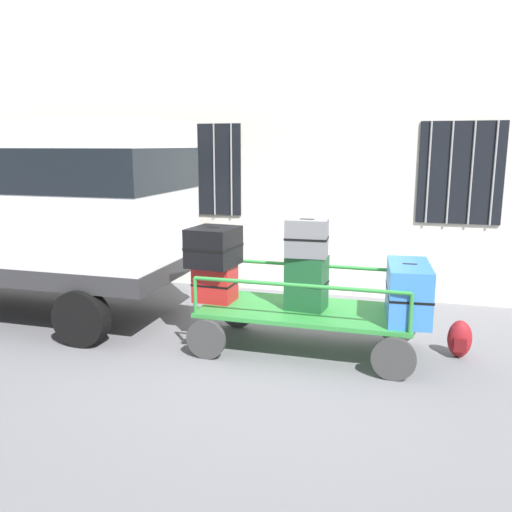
# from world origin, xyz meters

# --- Properties ---
(ground_plane) EXTENTS (40.00, 40.00, 0.00)m
(ground_plane) POSITION_xyz_m (0.00, 0.00, 0.00)
(ground_plane) COLOR slate
(building_wall) EXTENTS (12.00, 0.38, 5.00)m
(building_wall) POSITION_xyz_m (0.00, 2.67, 2.50)
(building_wall) COLOR silver
(building_wall) RESTS_ON ground
(van) EXTENTS (4.41, 2.00, 2.72)m
(van) POSITION_xyz_m (-3.63, 0.30, 1.67)
(van) COLOR silver
(van) RESTS_ON ground
(luggage_cart) EXTENTS (2.54, 1.20, 0.51)m
(luggage_cart) POSITION_xyz_m (0.41, -0.03, 0.42)
(luggage_cart) COLOR #2D8438
(luggage_cart) RESTS_ON ground
(cart_railing) EXTENTS (2.42, 1.06, 0.44)m
(cart_railing) POSITION_xyz_m (0.41, -0.03, 0.88)
(cart_railing) COLOR #2D8438
(cart_railing) RESTS_ON luggage_cart
(suitcase_left_bottom) EXTENTS (0.50, 0.40, 0.45)m
(suitcase_left_bottom) POSITION_xyz_m (-0.73, -0.00, 0.74)
(suitcase_left_bottom) COLOR #B21E1E
(suitcase_left_bottom) RESTS_ON luggage_cart
(suitcase_left_middle) EXTENTS (0.59, 0.65, 0.47)m
(suitcase_left_middle) POSITION_xyz_m (-0.73, -0.03, 1.20)
(suitcase_left_middle) COLOR black
(suitcase_left_middle) RESTS_ON suitcase_left_bottom
(suitcase_midleft_bottom) EXTENTS (0.49, 0.40, 0.64)m
(suitcase_midleft_bottom) POSITION_xyz_m (0.41, -0.02, 0.83)
(suitcase_midleft_bottom) COLOR #194C28
(suitcase_midleft_bottom) RESTS_ON luggage_cart
(suitcase_midleft_middle) EXTENTS (0.50, 0.33, 0.44)m
(suitcase_midleft_middle) POSITION_xyz_m (0.41, -0.06, 1.37)
(suitcase_midleft_middle) COLOR slate
(suitcase_midleft_middle) RESTS_ON suitcase_midleft_bottom
(suitcase_center_bottom) EXTENTS (0.54, 0.98, 0.62)m
(suitcase_center_bottom) POSITION_xyz_m (1.56, -0.05, 0.82)
(suitcase_center_bottom) COLOR #3372C6
(suitcase_center_bottom) RESTS_ON luggage_cart
(backpack) EXTENTS (0.27, 0.22, 0.44)m
(backpack) POSITION_xyz_m (2.16, 0.26, 0.22)
(backpack) COLOR maroon
(backpack) RESTS_ON ground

